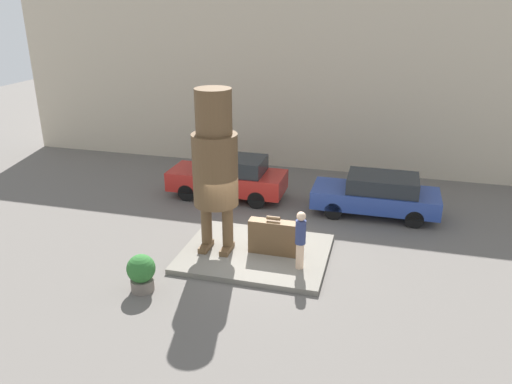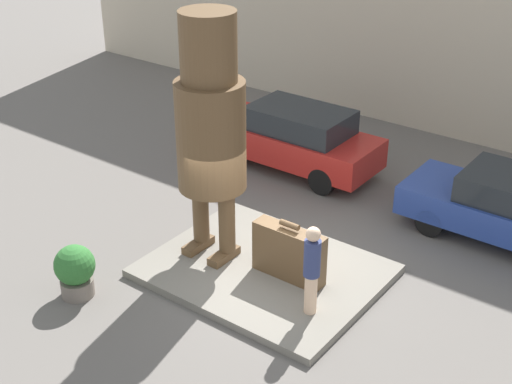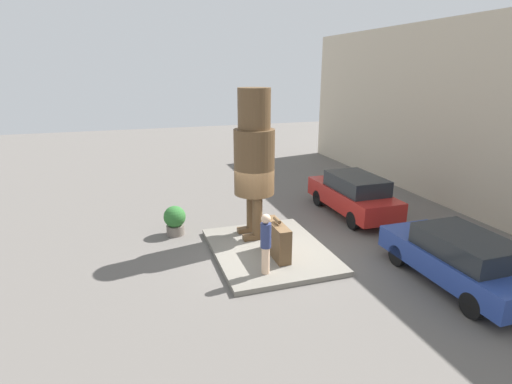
% 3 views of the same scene
% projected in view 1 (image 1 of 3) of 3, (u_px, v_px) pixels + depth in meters
% --- Properties ---
extents(ground_plane, '(60.00, 60.00, 0.00)m').
position_uv_depth(ground_plane, '(255.00, 256.00, 15.30)').
color(ground_plane, '#605B56').
extents(pedestal, '(4.39, 3.49, 0.16)m').
position_uv_depth(pedestal, '(255.00, 253.00, 15.28)').
color(pedestal, slate).
rests_on(pedestal, ground_plane).
extents(building_backdrop, '(28.00, 0.60, 7.62)m').
position_uv_depth(building_backdrop, '(309.00, 84.00, 21.97)').
color(building_backdrop, beige).
rests_on(building_backdrop, ground_plane).
extents(statue_figure, '(1.33, 1.33, 4.92)m').
position_uv_depth(statue_figure, '(215.00, 159.00, 14.36)').
color(statue_figure, brown).
rests_on(statue_figure, pedestal).
extents(giant_suitcase, '(1.47, 0.38, 1.21)m').
position_uv_depth(giant_suitcase, '(273.00, 237.00, 14.95)').
color(giant_suitcase, brown).
rests_on(giant_suitcase, pedestal).
extents(tourist, '(0.30, 0.30, 1.75)m').
position_uv_depth(tourist, '(300.00, 238.00, 13.95)').
color(tourist, beige).
rests_on(tourist, pedestal).
extents(parked_car_red, '(4.53, 1.75, 1.67)m').
position_uv_depth(parked_car_red, '(229.00, 176.00, 19.45)').
color(parked_car_red, '#B2231E').
rests_on(parked_car_red, ground_plane).
extents(parked_car_blue, '(4.47, 1.79, 1.51)m').
position_uv_depth(parked_car_blue, '(377.00, 194.00, 17.91)').
color(parked_car_blue, '#284293').
rests_on(parked_car_blue, ground_plane).
extents(planter_pot, '(0.77, 0.77, 1.05)m').
position_uv_depth(planter_pot, '(141.00, 272.00, 13.30)').
color(planter_pot, '#70665B').
rests_on(planter_pot, ground_plane).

